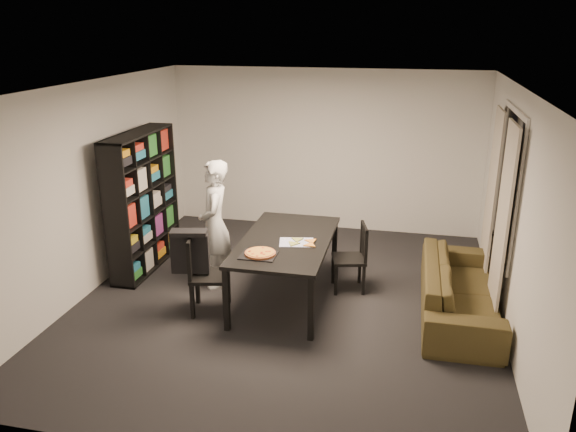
% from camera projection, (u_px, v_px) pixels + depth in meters
% --- Properties ---
extents(room, '(5.01, 5.51, 2.61)m').
position_uv_depth(room, '(287.00, 200.00, 6.52)').
color(room, black).
rests_on(room, ground).
extents(window_pane, '(0.02, 1.40, 1.60)m').
position_uv_depth(window_pane, '(507.00, 183.00, 6.50)').
color(window_pane, black).
rests_on(window_pane, room).
extents(window_frame, '(0.03, 1.52, 1.72)m').
position_uv_depth(window_frame, '(507.00, 183.00, 6.50)').
color(window_frame, white).
rests_on(window_frame, room).
extents(curtain_left, '(0.03, 0.70, 2.25)m').
position_uv_depth(curtain_left, '(502.00, 225.00, 6.15)').
color(curtain_left, '#BCB3A0').
rests_on(curtain_left, room).
extents(curtain_right, '(0.03, 0.70, 2.25)m').
position_uv_depth(curtain_right, '(491.00, 198.00, 7.11)').
color(curtain_right, '#BCB3A0').
rests_on(curtain_right, room).
extents(bookshelf, '(0.35, 1.50, 1.90)m').
position_uv_depth(bookshelf, '(143.00, 202.00, 7.63)').
color(bookshelf, black).
rests_on(bookshelf, room).
extents(dining_table, '(1.05, 1.89, 0.79)m').
position_uv_depth(dining_table, '(286.00, 245.00, 6.77)').
color(dining_table, black).
rests_on(dining_table, room).
extents(chair_left, '(0.52, 0.52, 0.94)m').
position_uv_depth(chair_left, '(202.00, 269.00, 6.53)').
color(chair_left, black).
rests_on(chair_left, room).
extents(chair_right, '(0.49, 0.49, 0.87)m').
position_uv_depth(chair_right, '(356.00, 253.00, 7.09)').
color(chair_right, black).
rests_on(chair_right, room).
extents(draped_jacket, '(0.45, 0.27, 0.52)m').
position_uv_depth(draped_jacket, '(190.00, 250.00, 6.45)').
color(draped_jacket, black).
rests_on(draped_jacket, chair_left).
extents(person, '(0.56, 0.70, 1.66)m').
position_uv_depth(person, '(215.00, 224.00, 7.13)').
color(person, silver).
rests_on(person, room).
extents(baking_tray, '(0.40, 0.32, 0.01)m').
position_uv_depth(baking_tray, '(259.00, 255.00, 6.27)').
color(baking_tray, black).
rests_on(baking_tray, dining_table).
extents(pepperoni_pizza, '(0.35, 0.35, 0.03)m').
position_uv_depth(pepperoni_pizza, '(260.00, 253.00, 6.28)').
color(pepperoni_pizza, '#984E2C').
rests_on(pepperoni_pizza, dining_table).
extents(kitchen_towel, '(0.45, 0.37, 0.01)m').
position_uv_depth(kitchen_towel, '(297.00, 242.00, 6.64)').
color(kitchen_towel, silver).
rests_on(kitchen_towel, dining_table).
extents(pizza_slices, '(0.42, 0.38, 0.01)m').
position_uv_depth(pizza_slices, '(303.00, 242.00, 6.62)').
color(pizza_slices, gold).
rests_on(pizza_slices, dining_table).
extents(sofa, '(0.84, 2.15, 0.63)m').
position_uv_depth(sofa, '(460.00, 289.00, 6.53)').
color(sofa, '#3A3717').
rests_on(sofa, room).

